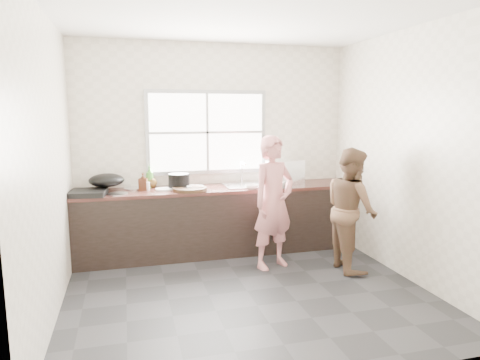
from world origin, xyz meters
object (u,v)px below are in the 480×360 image
object	(u,v)px
burner	(88,193)
pot_lid_right	(134,188)
glass_jar	(147,186)
wok	(107,180)
bottle_green	(150,177)
woman	(273,207)
person_side	(351,209)
bowl_crabs	(276,185)
black_pot	(179,181)
pot_lid_left	(117,194)
cutting_board	(190,189)
plate_food	(165,189)
bottle_brown_tall	(143,182)
bottle_brown_short	(152,181)
dish_rack	(285,173)
bowl_mince	(195,188)
bowl_held	(252,186)

from	to	relation	value
burner	pot_lid_right	distance (m)	0.61
glass_jar	wok	xyz separation A→B (m)	(-0.48, 0.02, 0.09)
bottle_green	woman	bearing A→B (deg)	-34.22
bottle_green	wok	distance (m)	0.55
person_side	bowl_crabs	distance (m)	1.02
black_pot	pot_lid_left	world-z (taller)	black_pot
cutting_board	bottle_green	xyz separation A→B (m)	(-0.46, 0.37, 0.11)
plate_food	bottle_brown_tall	world-z (taller)	bottle_brown_tall
glass_jar	pot_lid_left	xyz separation A→B (m)	(-0.35, -0.20, -0.04)
plate_food	bottle_green	size ratio (longest dim) A/B	0.84
cutting_board	glass_jar	world-z (taller)	glass_jar
bottle_brown_tall	black_pot	bearing A→B (deg)	-1.25
woman	black_pot	bearing A→B (deg)	123.09
glass_jar	pot_lid_left	size ratio (longest dim) A/B	0.40
plate_food	bottle_brown_short	bearing A→B (deg)	120.97
bottle_brown_short	plate_food	bearing A→B (deg)	-59.03
bottle_brown_short	pot_lid_left	distance (m)	0.57
bottle_brown_tall	pot_lid_left	xyz separation A→B (m)	(-0.31, -0.20, -0.09)
pot_lid_left	pot_lid_right	xyz separation A→B (m)	(0.19, 0.34, 0.00)
woman	bottle_brown_tall	size ratio (longest dim) A/B	7.31
wok	bowl_crabs	bearing A→B (deg)	-7.73
bottle_brown_short	dish_rack	bearing A→B (deg)	-8.42
bowl_mince	bottle_green	world-z (taller)	bottle_green
plate_food	wok	bearing A→B (deg)	173.42
woman	bowl_crabs	distance (m)	0.55
bowl_crabs	pot_lid_left	xyz separation A→B (m)	(-1.95, 0.05, -0.03)
black_pot	bottle_brown_short	xyz separation A→B (m)	(-0.33, 0.19, -0.02)
bottle_brown_tall	pot_lid_right	world-z (taller)	bottle_brown_tall
woman	glass_jar	size ratio (longest dim) A/B	14.68
dish_rack	pot_lid_left	xyz separation A→B (m)	(-2.15, -0.13, -0.16)
bowl_crabs	burner	world-z (taller)	bowl_crabs
wok	person_side	bearing A→B (deg)	-20.90
bottle_brown_short	dish_rack	size ratio (longest dim) A/B	0.37
bottle_brown_short	burner	xyz separation A→B (m)	(-0.75, -0.36, -0.05)
cutting_board	bowl_held	bearing A→B (deg)	-5.49
burner	bottle_brown_short	bearing A→B (deg)	25.44
bottle_brown_short	dish_rack	world-z (taller)	dish_rack
burner	dish_rack	xyz separation A→B (m)	(2.48, 0.10, 0.13)
dish_rack	pot_lid_right	xyz separation A→B (m)	(-1.96, 0.21, -0.16)
dish_rack	pot_lid_left	distance (m)	2.16
burner	pot_lid_left	world-z (taller)	burner
bowl_crabs	plate_food	size ratio (longest dim) A/B	0.90
glass_jar	dish_rack	size ratio (longest dim) A/B	0.23
cutting_board	dish_rack	world-z (taller)	dish_rack
bowl_held	dish_rack	xyz separation A→B (m)	(0.52, 0.18, 0.13)
person_side	wok	world-z (taller)	person_side
person_side	bottle_green	size ratio (longest dim) A/B	5.26
bowl_held	bottle_brown_tall	world-z (taller)	bottle_brown_tall
bottle_green	burner	distance (m)	0.82
black_pot	glass_jar	bearing A→B (deg)	178.08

